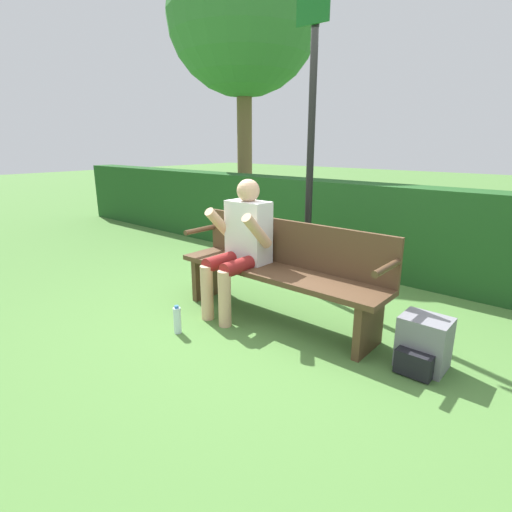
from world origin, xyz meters
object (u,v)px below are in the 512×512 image
park_bench (281,268)px  signpost (311,136)px  person_seated (241,241)px  backpack (423,344)px  tree (244,17)px  water_bottle (177,320)px

park_bench → signpost: size_ratio=0.70×
park_bench → person_seated: size_ratio=1.63×
backpack → tree: tree is taller
person_seated → water_bottle: bearing=-97.9°
backpack → water_bottle: bearing=-155.7°
park_bench → person_seated: (-0.36, -0.12, 0.21)m
signpost → tree: (-3.14, 2.53, 2.07)m
tree → park_bench: bearing=-44.0°
park_bench → water_bottle: bearing=-119.8°
signpost → tree: bearing=141.1°
park_bench → person_seated: 0.44m
backpack → tree: size_ratio=0.07×
park_bench → signpost: 1.33m
signpost → backpack: bearing=-26.6°
backpack → signpost: bearing=153.4°
park_bench → backpack: (1.25, -0.03, -0.29)m
water_bottle → tree: 6.09m
person_seated → backpack: 1.69m
park_bench → backpack: size_ratio=5.34×
person_seated → tree: bearing=131.6°
water_bottle → person_seated: bearing=82.1°
park_bench → water_bottle: (-0.46, -0.80, -0.35)m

